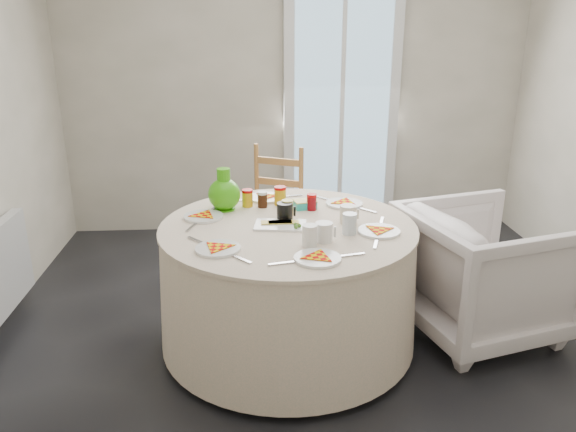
{
  "coord_description": "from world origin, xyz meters",
  "views": [
    {
      "loc": [
        -0.4,
        -2.92,
        1.83
      ],
      "look_at": [
        -0.2,
        0.01,
        0.8
      ],
      "focal_mm": 35.0,
      "sensor_mm": 36.0,
      "label": 1
    }
  ],
  "objects": [
    {
      "name": "mugs_glasses",
      "position": [
        -0.03,
        -0.03,
        0.81
      ],
      "size": [
        0.69,
        0.69,
        0.12
      ],
      "primitive_type": null,
      "rotation": [
        0.0,
        0.0,
        -0.02
      ],
      "color": "gray",
      "rests_on": "table"
    },
    {
      "name": "wooden_chair",
      "position": [
        -0.26,
        1.04,
        0.47
      ],
      "size": [
        0.56,
        0.55,
        0.95
      ],
      "primitive_type": null,
      "rotation": [
        0.0,
        0.0,
        -0.44
      ],
      "color": "#A6853A",
      "rests_on": "floor"
    },
    {
      "name": "table",
      "position": [
        -0.2,
        0.01,
        0.38
      ],
      "size": [
        1.47,
        1.47,
        0.74
      ],
      "primitive_type": "cylinder",
      "color": "#FCD7BA",
      "rests_on": "floor"
    },
    {
      "name": "armchair",
      "position": [
        0.98,
        0.06,
        0.39
      ],
      "size": [
        0.99,
        1.03,
        0.87
      ],
      "primitive_type": "imported",
      "rotation": [
        0.0,
        0.0,
        1.84
      ],
      "color": "silver",
      "rests_on": "floor"
    },
    {
      "name": "floor",
      "position": [
        0.0,
        0.0,
        0.0
      ],
      "size": [
        4.0,
        4.0,
        0.0
      ],
      "primitive_type": "plane",
      "color": "black",
      "rests_on": "ground"
    },
    {
      "name": "place_settings",
      "position": [
        -0.2,
        0.01,
        0.77
      ],
      "size": [
        1.47,
        1.47,
        0.02
      ],
      "primitive_type": null,
      "rotation": [
        0.0,
        0.0,
        0.21
      ],
      "color": "white",
      "rests_on": "table"
    },
    {
      "name": "green_pitcher",
      "position": [
        -0.56,
        0.3,
        0.87
      ],
      "size": [
        0.25,
        0.25,
        0.25
      ],
      "primitive_type": null,
      "rotation": [
        0.0,
        0.0,
        0.43
      ],
      "color": "#3BAD0F",
      "rests_on": "table"
    },
    {
      "name": "cheese_platter",
      "position": [
        -0.24,
        -0.01,
        0.77
      ],
      "size": [
        0.3,
        0.22,
        0.04
      ],
      "primitive_type": null,
      "rotation": [
        0.0,
        0.0,
        -0.14
      ],
      "color": "white",
      "rests_on": "table"
    },
    {
      "name": "butter_tub",
      "position": [
        -0.08,
        0.29,
        0.79
      ],
      "size": [
        0.15,
        0.12,
        0.05
      ],
      "primitive_type": "cube",
      "rotation": [
        0.0,
        0.0,
        0.2
      ],
      "color": "#1CB4AC",
      "rests_on": "table"
    },
    {
      "name": "glass_door",
      "position": [
        0.4,
        1.95,
        1.05
      ],
      "size": [
        1.0,
        0.08,
        2.1
      ],
      "primitive_type": "cube",
      "color": "silver",
      "rests_on": "floor"
    },
    {
      "name": "jar_cluster",
      "position": [
        -0.24,
        0.3,
        0.82
      ],
      "size": [
        0.48,
        0.31,
        0.13
      ],
      "primitive_type": null,
      "rotation": [
        0.0,
        0.0,
        -0.23
      ],
      "color": "#A57721",
      "rests_on": "table"
    },
    {
      "name": "wall_back",
      "position": [
        0.0,
        2.0,
        1.3
      ],
      "size": [
        4.0,
        0.02,
        2.6
      ],
      "primitive_type": "cube",
      "color": "#BCB5A3",
      "rests_on": "floor"
    }
  ]
}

